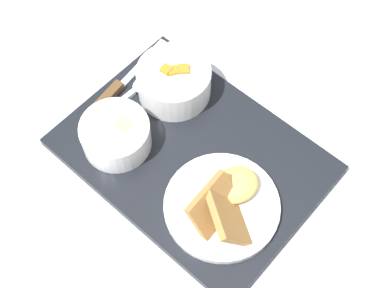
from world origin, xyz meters
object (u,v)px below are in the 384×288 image
(bowl_salad, at_px, (174,80))
(knife, at_px, (115,90))
(spoon, at_px, (135,90))
(plate_main, at_px, (224,203))
(bowl_soup, at_px, (116,134))

(bowl_salad, bearing_deg, knife, -139.94)
(bowl_salad, distance_m, spoon, 0.08)
(plate_main, height_order, knife, plate_main)
(bowl_salad, xyz_separation_m, bowl_soup, (-0.00, -0.14, -0.00))
(bowl_soup, bearing_deg, knife, 135.73)
(plate_main, distance_m, knife, 0.29)
(bowl_salad, relative_size, spoon, 0.87)
(bowl_soup, bearing_deg, plate_main, 5.85)
(bowl_soup, distance_m, knife, 0.11)
(knife, height_order, spoon, knife)
(knife, bearing_deg, plate_main, -104.88)
(bowl_soup, height_order, spoon, bowl_soup)
(bowl_salad, xyz_separation_m, spoon, (-0.05, -0.04, -0.03))
(plate_main, bearing_deg, bowl_soup, -174.15)
(spoon, bearing_deg, bowl_salad, -45.36)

